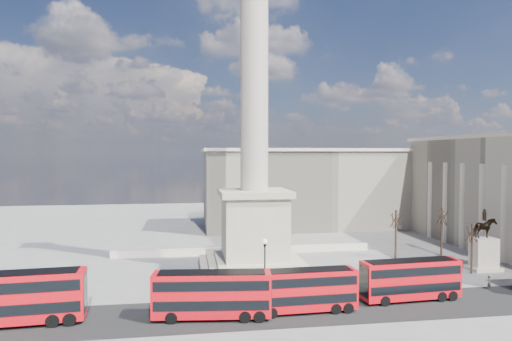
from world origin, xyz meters
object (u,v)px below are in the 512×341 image
at_px(red_bus_e, 16,298).
at_px(equestrian_statue, 484,249).
at_px(red_bus_b, 305,290).
at_px(pedestrian_walking, 489,283).
at_px(pedestrian_crossing, 427,282).
at_px(red_bus_c, 411,279).
at_px(nelsons_column, 254,174).
at_px(victorian_lamp, 265,264).
at_px(red_bus_a, 213,294).

bearing_deg(red_bus_e, equestrian_statue, 7.95).
bearing_deg(red_bus_b, equestrian_statue, 21.72).
relative_size(red_bus_b, pedestrian_walking, 6.60).
bearing_deg(pedestrian_crossing, red_bus_e, 47.54).
bearing_deg(equestrian_statue, red_bus_c, -146.72).
bearing_deg(red_bus_e, red_bus_b, -5.27).
height_order(nelsons_column, red_bus_e, nelsons_column).
xyz_separation_m(victorian_lamp, equestrian_statue, (30.96, 7.78, -1.01)).
bearing_deg(red_bus_c, victorian_lamp, 166.82).
bearing_deg(pedestrian_walking, red_bus_e, 155.53).
height_order(red_bus_e, equestrian_statue, equestrian_statue).
bearing_deg(red_bus_a, equestrian_statue, 25.19).
xyz_separation_m(red_bus_a, victorian_lamp, (5.79, 4.80, 1.49)).
xyz_separation_m(red_bus_e, victorian_lamp, (23.43, 3.75, 1.29)).
distance_m(red_bus_e, pedestrian_crossing, 43.02).
relative_size(red_bus_a, equestrian_statue, 1.37).
height_order(red_bus_a, equestrian_statue, equestrian_statue).
height_order(red_bus_c, pedestrian_walking, red_bus_c).
xyz_separation_m(red_bus_a, red_bus_e, (-17.64, 1.05, 0.20)).
bearing_deg(nelsons_column, pedestrian_walking, -24.27).
relative_size(red_bus_b, equestrian_statue, 1.28).
bearing_deg(pedestrian_crossing, nelsons_column, 12.72).
bearing_deg(equestrian_statue, victorian_lamp, -165.89).
bearing_deg(red_bus_b, red_bus_a, -178.86).
height_order(nelsons_column, red_bus_a, nelsons_column).
bearing_deg(red_bus_c, red_bus_b, -175.28).
height_order(nelsons_column, pedestrian_crossing, nelsons_column).
relative_size(nelsons_column, red_bus_a, 4.43).
height_order(nelsons_column, red_bus_c, nelsons_column).
relative_size(victorian_lamp, equestrian_statue, 0.80).
relative_size(red_bus_a, pedestrian_crossing, 7.34).
distance_m(victorian_lamp, pedestrian_crossing, 19.54).
height_order(red_bus_c, red_bus_e, red_bus_e).
relative_size(red_bus_c, pedestrian_walking, 6.79).
xyz_separation_m(nelsons_column, pedestrian_crossing, (18.71, -9.97, -12.15)).
bearing_deg(pedestrian_walking, nelsons_column, 127.18).
distance_m(nelsons_column, equestrian_statue, 32.24).
bearing_deg(red_bus_b, red_bus_c, 6.68).
xyz_separation_m(red_bus_c, equestrian_statue, (15.70, 10.30, 0.57)).
bearing_deg(pedestrian_walking, red_bus_b, 161.66).
distance_m(red_bus_b, equestrian_statue, 30.30).
bearing_deg(equestrian_statue, red_bus_a, -161.10).
xyz_separation_m(nelsons_column, pedestrian_walking, (25.51, -11.50, -12.12)).
xyz_separation_m(nelsons_column, red_bus_a, (-6.33, -16.08, -10.57)).
distance_m(red_bus_a, victorian_lamp, 7.67).
relative_size(red_bus_c, pedestrian_crossing, 7.05).
height_order(red_bus_b, equestrian_statue, equestrian_statue).
distance_m(red_bus_e, pedestrian_walking, 49.64).
bearing_deg(red_bus_c, red_bus_e, 178.01).
distance_m(red_bus_c, equestrian_statue, 18.78).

